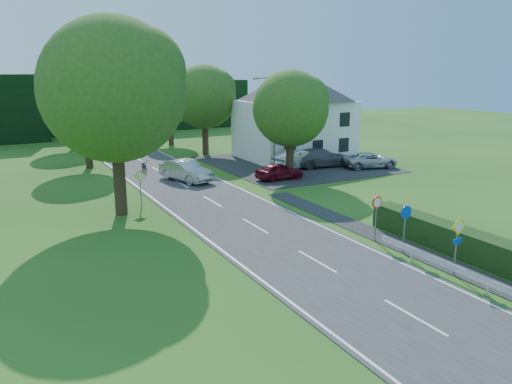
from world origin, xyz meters
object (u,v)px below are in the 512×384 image
parked_car_grey (321,158)px  parked_car_silver_b (370,160)px  motorcycle (144,166)px  parked_car_red (279,171)px  moving_car (186,171)px  streetlight (273,121)px  parked_car_silver_a (299,159)px  parasol (299,150)px

parked_car_grey → parked_car_silver_b: bearing=-118.0°
motorcycle → parked_car_grey: size_ratio=0.36×
parked_car_grey → parked_car_red: bearing=121.5°
moving_car → parked_car_red: size_ratio=1.27×
streetlight → moving_car: size_ratio=1.62×
moving_car → parked_car_silver_a: bearing=-16.7°
parked_car_silver_b → moving_car: bearing=95.4°
parasol → parked_car_silver_a: bearing=-123.0°
moving_car → parked_car_silver_b: size_ratio=1.02×
streetlight → moving_car: 8.25m
parked_car_red → parked_car_silver_a: 4.99m
streetlight → parasol: bearing=38.0°
streetlight → parked_car_red: size_ratio=2.05×
motorcycle → parked_car_red: bearing=-37.2°
moving_car → parked_car_silver_b: bearing=-26.7°
parked_car_silver_b → parasol: bearing=46.6°
parked_car_grey → parasol: 3.45m
motorcycle → parasol: (14.56, -1.78, 0.49)m
parked_car_red → streetlight: bearing=-16.7°
moving_car → parked_car_silver_a: size_ratio=0.98×
parked_car_red → motorcycle: bearing=46.1°
parasol → parked_car_silver_b: bearing=-57.7°
parked_car_grey → parasol: (-0.10, 3.44, 0.20)m
parasol → parked_car_red: bearing=-133.2°
moving_car → parked_car_grey: 12.78m
parked_car_grey → moving_car: bearing=95.8°
moving_car → parked_car_grey: bearing=-18.2°
moving_car → parked_car_silver_b: 16.62m
parked_car_red → parked_car_grey: bearing=-65.6°
moving_car → parked_car_grey: size_ratio=0.87×
moving_car → parked_car_silver_a: (10.64, 0.21, 0.02)m
parked_car_red → parked_car_silver_a: (3.87, 3.15, 0.17)m
parked_car_silver_a → parked_car_red: bearing=120.4°
streetlight → parked_car_red: (-0.61, -2.15, -3.76)m
parked_car_red → parasol: (5.91, 6.28, 0.36)m
motorcycle → parked_car_grey: bearing=-13.9°
moving_car → parked_car_red: (6.77, -2.93, -0.15)m
parked_car_silver_a → parked_car_grey: (2.14, -0.31, -0.01)m
moving_car → parasol: bearing=-3.0°
motorcycle → parked_car_grey: (14.67, -5.22, 0.29)m
streetlight → parked_car_grey: size_ratio=1.41×
motorcycle → parked_car_silver_a: size_ratio=0.40×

